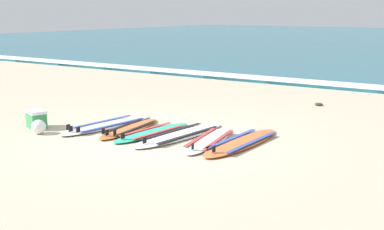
{
  "coord_description": "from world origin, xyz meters",
  "views": [
    {
      "loc": [
        5.25,
        -6.99,
        2.36
      ],
      "look_at": [
        -0.04,
        1.16,
        0.25
      ],
      "focal_mm": 44.55,
      "sensor_mm": 36.0,
      "label": 1
    }
  ],
  "objects_px": {
    "surfboard_0": "(107,125)",
    "surfboard_4": "(209,140)",
    "surfboard_1": "(130,129)",
    "surfboard_2": "(153,132)",
    "surfboard_5": "(242,142)",
    "beach_ball": "(39,127)",
    "cooler_box": "(36,119)",
    "surfboard_3": "(180,135)"
  },
  "relations": [
    {
      "from": "surfboard_2",
      "to": "cooler_box",
      "type": "bearing_deg",
      "value": -158.33
    },
    {
      "from": "surfboard_2",
      "to": "surfboard_4",
      "type": "distance_m",
      "value": 1.24
    },
    {
      "from": "beach_ball",
      "to": "surfboard_4",
      "type": "bearing_deg",
      "value": 22.87
    },
    {
      "from": "surfboard_1",
      "to": "beach_ball",
      "type": "xyz_separation_m",
      "value": [
        -1.32,
        -1.2,
        0.11
      ]
    },
    {
      "from": "surfboard_1",
      "to": "surfboard_4",
      "type": "bearing_deg",
      "value": 3.78
    },
    {
      "from": "surfboard_3",
      "to": "surfboard_4",
      "type": "bearing_deg",
      "value": -2.03
    },
    {
      "from": "cooler_box",
      "to": "beach_ball",
      "type": "bearing_deg",
      "value": -35.04
    },
    {
      "from": "surfboard_0",
      "to": "surfboard_5",
      "type": "xyz_separation_m",
      "value": [
        2.99,
        0.33,
        -0.0
      ]
    },
    {
      "from": "surfboard_2",
      "to": "surfboard_4",
      "type": "bearing_deg",
      "value": 5.24
    },
    {
      "from": "surfboard_1",
      "to": "beach_ball",
      "type": "relative_size",
      "value": 7.01
    },
    {
      "from": "surfboard_0",
      "to": "surfboard_2",
      "type": "distance_m",
      "value": 1.18
    },
    {
      "from": "surfboard_2",
      "to": "surfboard_5",
      "type": "height_order",
      "value": "same"
    },
    {
      "from": "surfboard_0",
      "to": "cooler_box",
      "type": "bearing_deg",
      "value": -141.71
    },
    {
      "from": "surfboard_2",
      "to": "surfboard_3",
      "type": "relative_size",
      "value": 0.83
    },
    {
      "from": "surfboard_2",
      "to": "surfboard_5",
      "type": "relative_size",
      "value": 0.87
    },
    {
      "from": "surfboard_1",
      "to": "surfboard_3",
      "type": "height_order",
      "value": "same"
    },
    {
      "from": "beach_ball",
      "to": "surfboard_3",
      "type": "bearing_deg",
      "value": 28.69
    },
    {
      "from": "surfboard_1",
      "to": "surfboard_2",
      "type": "bearing_deg",
      "value": 0.66
    },
    {
      "from": "surfboard_0",
      "to": "surfboard_1",
      "type": "xyz_separation_m",
      "value": [
        0.6,
        0.02,
        0.0
      ]
    },
    {
      "from": "surfboard_0",
      "to": "surfboard_4",
      "type": "distance_m",
      "value": 2.42
    },
    {
      "from": "surfboard_1",
      "to": "surfboard_5",
      "type": "bearing_deg",
      "value": 7.49
    },
    {
      "from": "surfboard_0",
      "to": "beach_ball",
      "type": "xyz_separation_m",
      "value": [
        -0.72,
        -1.18,
        0.11
      ]
    },
    {
      "from": "surfboard_0",
      "to": "surfboard_1",
      "type": "height_order",
      "value": "same"
    },
    {
      "from": "surfboard_3",
      "to": "surfboard_5",
      "type": "height_order",
      "value": "same"
    },
    {
      "from": "surfboard_3",
      "to": "cooler_box",
      "type": "relative_size",
      "value": 4.65
    },
    {
      "from": "surfboard_0",
      "to": "beach_ball",
      "type": "bearing_deg",
      "value": -121.21
    },
    {
      "from": "surfboard_4",
      "to": "beach_ball",
      "type": "height_order",
      "value": "beach_ball"
    },
    {
      "from": "surfboard_4",
      "to": "surfboard_3",
      "type": "bearing_deg",
      "value": 177.97
    },
    {
      "from": "surfboard_2",
      "to": "surfboard_3",
      "type": "bearing_deg",
      "value": 13.72
    },
    {
      "from": "surfboard_0",
      "to": "surfboard_3",
      "type": "height_order",
      "value": "same"
    },
    {
      "from": "surfboard_4",
      "to": "surfboard_5",
      "type": "height_order",
      "value": "same"
    },
    {
      "from": "surfboard_5",
      "to": "surfboard_0",
      "type": "bearing_deg",
      "value": -173.67
    },
    {
      "from": "surfboard_1",
      "to": "surfboard_5",
      "type": "xyz_separation_m",
      "value": [
        2.39,
        0.31,
        -0.0
      ]
    },
    {
      "from": "surfboard_1",
      "to": "surfboard_2",
      "type": "xyz_separation_m",
      "value": [
        0.58,
        0.01,
        -0.0
      ]
    },
    {
      "from": "surfboard_1",
      "to": "surfboard_3",
      "type": "bearing_deg",
      "value": 7.2
    },
    {
      "from": "surfboard_2",
      "to": "cooler_box",
      "type": "relative_size",
      "value": 3.85
    },
    {
      "from": "cooler_box",
      "to": "beach_ball",
      "type": "distance_m",
      "value": 0.51
    },
    {
      "from": "cooler_box",
      "to": "surfboard_1",
      "type": "bearing_deg",
      "value": 27.75
    },
    {
      "from": "surfboard_2",
      "to": "beach_ball",
      "type": "relative_size",
      "value": 7.27
    },
    {
      "from": "surfboard_4",
      "to": "surfboard_5",
      "type": "xyz_separation_m",
      "value": [
        0.57,
        0.19,
        -0.0
      ]
    },
    {
      "from": "surfboard_2",
      "to": "surfboard_3",
      "type": "xyz_separation_m",
      "value": [
        0.56,
        0.14,
        -0.0
      ]
    },
    {
      "from": "surfboard_2",
      "to": "beach_ball",
      "type": "distance_m",
      "value": 2.25
    }
  ]
}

